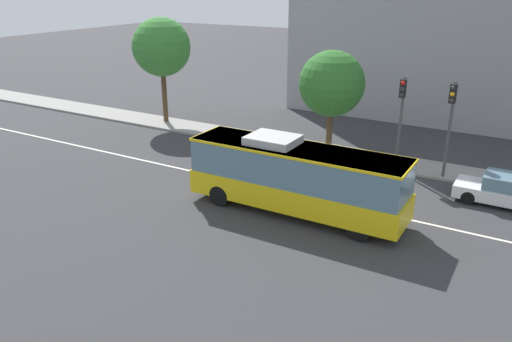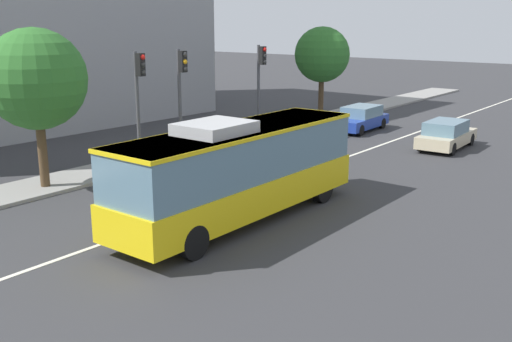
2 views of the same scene
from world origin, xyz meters
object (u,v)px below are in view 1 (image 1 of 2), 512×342
Objects in this scene: traffic_light_near_corner at (401,108)px; street_tree_kerbside_centre at (332,84)px; transit_bus at (296,175)px; traffic_light_far_corner at (451,114)px; sedan_white at (508,191)px; street_tree_kerbside_right at (161,47)px.

traffic_light_near_corner is 4.47m from street_tree_kerbside_centre.
transit_bus is at bearing -22.39° from traffic_light_near_corner.
traffic_light_near_corner is 0.83× the size of street_tree_kerbside_centre.
transit_bus is 1.92× the size of traffic_light_near_corner.
traffic_light_far_corner is at bearing 85.33° from traffic_light_near_corner.
sedan_white is 23.98m from street_tree_kerbside_right.
street_tree_kerbside_right reaches higher than transit_bus.
traffic_light_near_corner reaches higher than transit_bus.
transit_bus is 8.16m from traffic_light_near_corner.
sedan_white is at bearing 63.11° from traffic_light_far_corner.
street_tree_kerbside_centre is at bearing -14.26° from sedan_white.
traffic_light_near_corner is at bearing -4.60° from street_tree_kerbside_right.
street_tree_kerbside_right is at bearing -91.63° from traffic_light_far_corner.
street_tree_kerbside_centre reaches higher than sedan_white.
street_tree_kerbside_right reaches higher than street_tree_kerbside_centre.
traffic_light_far_corner is at bearing -4.06° from street_tree_kerbside_right.
traffic_light_far_corner is 0.69× the size of street_tree_kerbside_right.
traffic_light_near_corner and traffic_light_far_corner have the same top height.
street_tree_kerbside_centre is (-1.87, 8.39, 2.50)m from transit_bus.
sedan_white is 11.08m from street_tree_kerbside_centre.
street_tree_kerbside_centre is (-4.34, 0.81, 0.74)m from traffic_light_near_corner.
sedan_white is at bearing -14.75° from street_tree_kerbside_centre.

